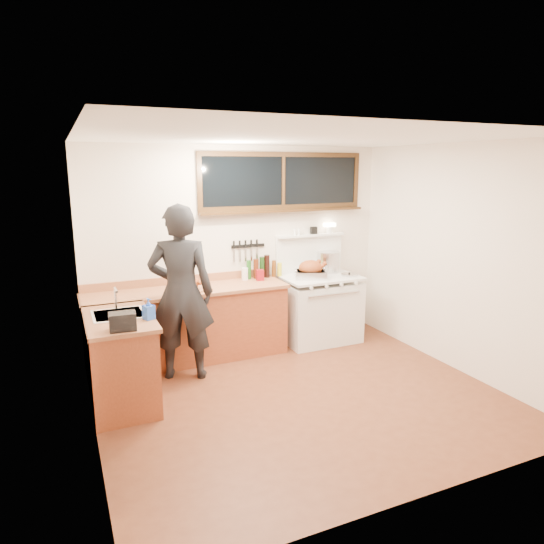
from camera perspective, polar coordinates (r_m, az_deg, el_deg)
name	(u,v)px	position (r m, az deg, el deg)	size (l,w,h in m)	color
ground_plane	(301,397)	(5.20, 3.41, -14.50)	(4.00, 3.50, 0.02)	#582917
room_shell	(303,239)	(4.70, 3.67, 3.90)	(4.10, 3.60, 2.65)	silver
counter_back	(188,324)	(6.03, -9.81, -6.06)	(2.44, 0.64, 1.00)	brown
counter_left	(121,360)	(5.12, -17.39, -9.86)	(0.64, 1.09, 0.90)	brown
sink_unit	(119,320)	(5.06, -17.56, -5.37)	(0.50, 0.45, 0.37)	white
vintage_stove	(319,307)	(6.63, 5.56, -4.12)	(1.02, 0.74, 1.57)	white
back_window	(283,188)	(6.46, 1.35, 9.89)	(2.32, 0.13, 0.77)	black
left_doorway	(94,342)	(3.78, -20.25, -7.76)	(0.02, 1.04, 2.17)	black
knife_strip	(247,247)	(6.34, -2.97, 3.00)	(0.46, 0.03, 0.28)	black
man	(181,293)	(5.41, -10.65, -2.42)	(0.83, 0.69, 1.96)	black
soap_bottle	(149,309)	(4.79, -14.32, -4.23)	(0.12, 0.12, 0.21)	blue
toaster	(123,321)	(4.55, -17.18, -5.58)	(0.24, 0.18, 0.16)	black
cutting_board	(190,286)	(5.78, -9.68, -1.68)	(0.53, 0.46, 0.15)	#A36340
roast_turkey	(311,271)	(6.37, 4.59, 0.16)	(0.49, 0.44, 0.24)	silver
stockpot	(328,262)	(6.75, 6.61, 1.19)	(0.36, 0.36, 0.29)	silver
saucepan	(325,269)	(6.68, 6.23, 0.33)	(0.18, 0.28, 0.11)	silver
pot_lid	(349,275)	(6.61, 9.08, -0.29)	(0.26, 0.26, 0.04)	silver
coffee_tin	(260,275)	(6.23, -1.43, -0.36)	(0.10, 0.09, 0.14)	maroon
pitcher	(245,274)	(6.27, -3.21, -0.22)	(0.10, 0.10, 0.16)	white
bottle_cluster	(263,268)	(6.37, -1.02, 0.48)	(0.50, 0.07, 0.30)	black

